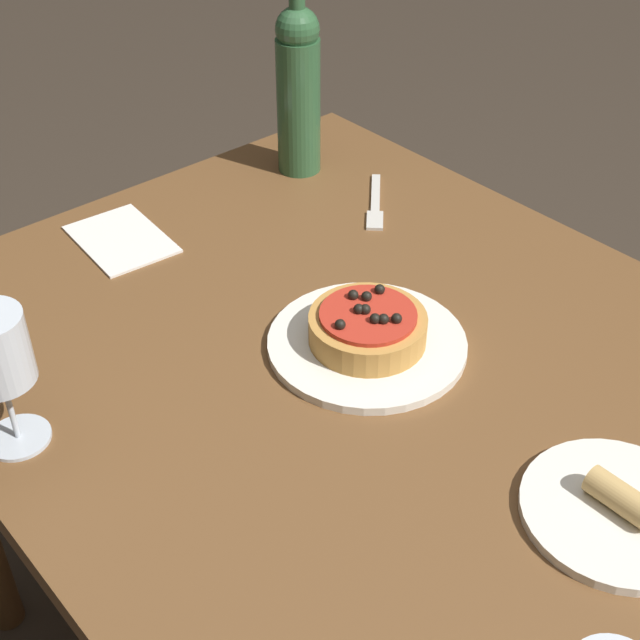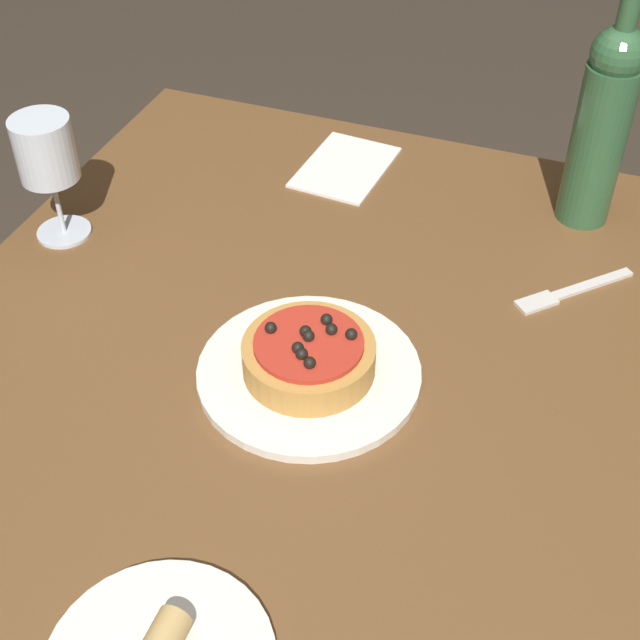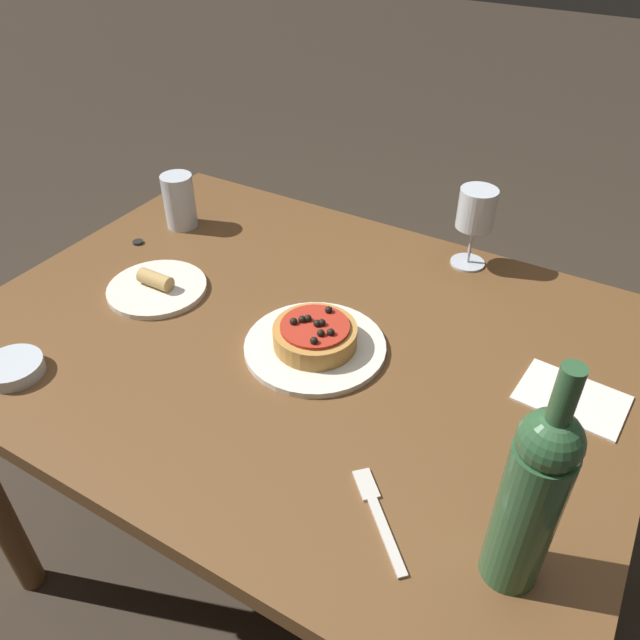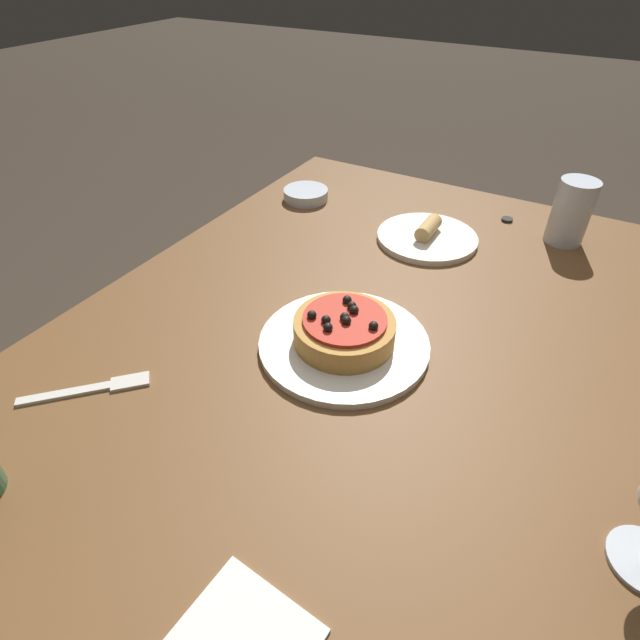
{
  "view_description": "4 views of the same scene",
  "coord_description": "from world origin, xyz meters",
  "px_view_note": "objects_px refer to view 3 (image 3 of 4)",
  "views": [
    {
      "loc": [
        -0.59,
        0.61,
        1.49
      ],
      "look_at": [
        0.09,
        0.02,
        0.8
      ],
      "focal_mm": 50.0,
      "sensor_mm": 36.0,
      "label": 1
    },
    {
      "loc": [
        -0.62,
        -0.29,
        1.49
      ],
      "look_at": [
        0.07,
        -0.03,
        0.83
      ],
      "focal_mm": 50.0,
      "sensor_mm": 36.0,
      "label": 2
    },
    {
      "loc": [
        0.5,
        -0.77,
        1.49
      ],
      "look_at": [
        0.08,
        -0.05,
        0.85
      ],
      "focal_mm": 35.0,
      "sensor_mm": 36.0,
      "label": 3
    },
    {
      "loc": [
        0.57,
        0.23,
        1.26
      ],
      "look_at": [
        0.04,
        -0.07,
        0.77
      ],
      "focal_mm": 28.0,
      "sensor_mm": 36.0,
      "label": 4
    }
  ],
  "objects_px": {
    "wine_glass": "(476,212)",
    "fork": "(377,512)",
    "dining_table": "(299,371)",
    "side_plate": "(157,287)",
    "dinner_plate": "(315,347)",
    "bottle_cap": "(138,242)",
    "water_cup": "(179,201)",
    "pizza": "(315,335)",
    "side_bowl": "(13,368)",
    "wine_bottle": "(531,497)"
  },
  "relations": [
    {
      "from": "dinner_plate",
      "to": "side_plate",
      "type": "xyz_separation_m",
      "value": [
        -0.38,
        -0.01,
        0.0
      ]
    },
    {
      "from": "dinner_plate",
      "to": "water_cup",
      "type": "relative_size",
      "value": 2.02
    },
    {
      "from": "dinner_plate",
      "to": "water_cup",
      "type": "height_order",
      "value": "water_cup"
    },
    {
      "from": "dining_table",
      "to": "water_cup",
      "type": "bearing_deg",
      "value": 155.23
    },
    {
      "from": "dining_table",
      "to": "dinner_plate",
      "type": "distance_m",
      "value": 0.11
    },
    {
      "from": "wine_bottle",
      "to": "side_plate",
      "type": "relative_size",
      "value": 1.71
    },
    {
      "from": "side_bowl",
      "to": "side_plate",
      "type": "height_order",
      "value": "side_plate"
    },
    {
      "from": "bottle_cap",
      "to": "side_plate",
      "type": "bearing_deg",
      "value": -35.74
    },
    {
      "from": "fork",
      "to": "bottle_cap",
      "type": "xyz_separation_m",
      "value": [
        -0.8,
        0.37,
        0.0
      ]
    },
    {
      "from": "dinner_plate",
      "to": "fork",
      "type": "distance_m",
      "value": 0.36
    },
    {
      "from": "wine_glass",
      "to": "bottle_cap",
      "type": "distance_m",
      "value": 0.76
    },
    {
      "from": "pizza",
      "to": "fork",
      "type": "distance_m",
      "value": 0.36
    },
    {
      "from": "bottle_cap",
      "to": "water_cup",
      "type": "bearing_deg",
      "value": 74.13
    },
    {
      "from": "wine_glass",
      "to": "water_cup",
      "type": "height_order",
      "value": "wine_glass"
    },
    {
      "from": "dinner_plate",
      "to": "side_bowl",
      "type": "distance_m",
      "value": 0.53
    },
    {
      "from": "pizza",
      "to": "fork",
      "type": "height_order",
      "value": "pizza"
    },
    {
      "from": "side_plate",
      "to": "bottle_cap",
      "type": "height_order",
      "value": "side_plate"
    },
    {
      "from": "dinner_plate",
      "to": "pizza",
      "type": "relative_size",
      "value": 1.7
    },
    {
      "from": "fork",
      "to": "dining_table",
      "type": "bearing_deg",
      "value": 1.97
    },
    {
      "from": "side_bowl",
      "to": "fork",
      "type": "height_order",
      "value": "side_bowl"
    },
    {
      "from": "dining_table",
      "to": "dinner_plate",
      "type": "bearing_deg",
      "value": -23.39
    },
    {
      "from": "dining_table",
      "to": "side_plate",
      "type": "bearing_deg",
      "value": -175.14
    },
    {
      "from": "side_plate",
      "to": "pizza",
      "type": "bearing_deg",
      "value": 0.88
    },
    {
      "from": "pizza",
      "to": "water_cup",
      "type": "bearing_deg",
      "value": 155.36
    },
    {
      "from": "dining_table",
      "to": "fork",
      "type": "relative_size",
      "value": 8.97
    },
    {
      "from": "fork",
      "to": "side_bowl",
      "type": "bearing_deg",
      "value": 49.97
    },
    {
      "from": "pizza",
      "to": "side_plate",
      "type": "distance_m",
      "value": 0.38
    },
    {
      "from": "dining_table",
      "to": "fork",
      "type": "height_order",
      "value": "fork"
    },
    {
      "from": "dining_table",
      "to": "side_bowl",
      "type": "height_order",
      "value": "side_bowl"
    },
    {
      "from": "dinner_plate",
      "to": "pizza",
      "type": "xyz_separation_m",
      "value": [
        0.0,
        -0.0,
        0.03
      ]
    },
    {
      "from": "dining_table",
      "to": "side_plate",
      "type": "height_order",
      "value": "side_plate"
    },
    {
      "from": "pizza",
      "to": "side_bowl",
      "type": "relative_size",
      "value": 1.47
    },
    {
      "from": "water_cup",
      "to": "dining_table",
      "type": "bearing_deg",
      "value": -24.77
    },
    {
      "from": "dinner_plate",
      "to": "fork",
      "type": "relative_size",
      "value": 1.88
    },
    {
      "from": "side_bowl",
      "to": "bottle_cap",
      "type": "distance_m",
      "value": 0.46
    },
    {
      "from": "dinner_plate",
      "to": "pizza",
      "type": "height_order",
      "value": "pizza"
    },
    {
      "from": "dining_table",
      "to": "water_cup",
      "type": "distance_m",
      "value": 0.53
    },
    {
      "from": "side_plate",
      "to": "bottle_cap",
      "type": "distance_m",
      "value": 0.21
    },
    {
      "from": "wine_glass",
      "to": "side_plate",
      "type": "bearing_deg",
      "value": -140.61
    },
    {
      "from": "wine_bottle",
      "to": "side_plate",
      "type": "xyz_separation_m",
      "value": [
        -0.81,
        0.24,
        -0.14
      ]
    },
    {
      "from": "side_bowl",
      "to": "side_plate",
      "type": "relative_size",
      "value": 0.51
    },
    {
      "from": "fork",
      "to": "bottle_cap",
      "type": "bearing_deg",
      "value": 19.48
    },
    {
      "from": "dining_table",
      "to": "wine_glass",
      "type": "height_order",
      "value": "wine_glass"
    },
    {
      "from": "dining_table",
      "to": "side_bowl",
      "type": "relative_size",
      "value": 11.93
    },
    {
      "from": "dining_table",
      "to": "wine_glass",
      "type": "bearing_deg",
      "value": 64.24
    },
    {
      "from": "pizza",
      "to": "fork",
      "type": "relative_size",
      "value": 1.11
    },
    {
      "from": "wine_glass",
      "to": "fork",
      "type": "height_order",
      "value": "wine_glass"
    },
    {
      "from": "side_bowl",
      "to": "dinner_plate",
      "type": "bearing_deg",
      "value": 37.48
    },
    {
      "from": "water_cup",
      "to": "fork",
      "type": "bearing_deg",
      "value": -32.77
    },
    {
      "from": "wine_glass",
      "to": "bottle_cap",
      "type": "bearing_deg",
      "value": -156.22
    }
  ]
}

